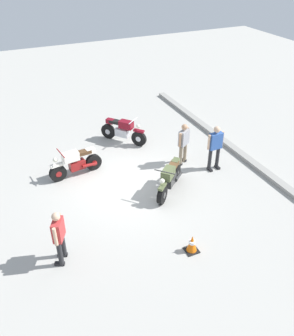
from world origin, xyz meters
TOP-DOWN VIEW (x-y plane):
  - ground_plane at (0.00, 0.00)m, footprint 40.00×40.00m
  - curb_edge at (0.00, 4.60)m, footprint 14.00×0.30m
  - motorcycle_maroon_cruiser at (-2.99, 0.84)m, footprint 1.70×1.41m
  - motorcycle_cream_vintage at (-1.37, -1.56)m, footprint 0.70×1.95m
  - motorcycle_olive_vintage at (0.85, 1.01)m, footprint 1.45×1.53m
  - person_in_blue_shirt at (0.29, 3.09)m, footprint 0.32×0.66m
  - person_in_red_shirt at (2.44, -2.96)m, footprint 0.60×0.46m
  - person_in_gray_shirt at (-0.50, 2.26)m, footprint 0.48×0.59m
  - traffic_cone at (3.54, 0.29)m, footprint 0.36×0.36m

SIDE VIEW (x-z plane):
  - ground_plane at x=0.00m, z-range 0.00..0.00m
  - curb_edge at x=0.00m, z-range 0.00..0.15m
  - traffic_cone at x=3.54m, z-range 0.00..0.53m
  - motorcycle_cream_vintage at x=-1.37m, z-range -0.05..1.02m
  - motorcycle_olive_vintage at x=0.85m, z-range -0.05..1.02m
  - motorcycle_maroon_cruiser at x=-2.99m, z-range -0.02..1.06m
  - person_in_red_shirt at x=2.44m, z-range 0.10..1.71m
  - person_in_gray_shirt at x=-0.50m, z-range 0.10..1.72m
  - person_in_blue_shirt at x=0.29m, z-range 0.13..1.84m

